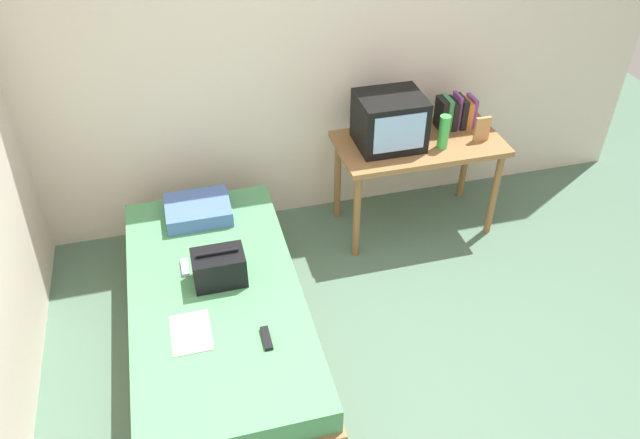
{
  "coord_description": "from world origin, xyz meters",
  "views": [
    {
      "loc": [
        -0.96,
        -1.92,
        2.96
      ],
      "look_at": [
        -0.18,
        1.04,
        0.57
      ],
      "focal_mm": 35.02,
      "sensor_mm": 36.0,
      "label": 1
    }
  ],
  "objects_px": {
    "handbag": "(219,268)",
    "pillow": "(198,210)",
    "water_bottle": "(444,132)",
    "bed": "(219,318)",
    "magazine": "(191,333)",
    "tv": "(390,121)",
    "remote_dark": "(266,338)",
    "picture_frame": "(482,129)",
    "remote_silver": "(185,267)",
    "book_row": "(455,112)",
    "desk": "(418,152)"
  },
  "relations": [
    {
      "from": "tv",
      "to": "remote_dark",
      "type": "distance_m",
      "value": 1.76
    },
    {
      "from": "magazine",
      "to": "remote_silver",
      "type": "height_order",
      "value": "remote_silver"
    },
    {
      "from": "water_bottle",
      "to": "magazine",
      "type": "relative_size",
      "value": 0.83
    },
    {
      "from": "bed",
      "to": "tv",
      "type": "relative_size",
      "value": 4.55
    },
    {
      "from": "desk",
      "to": "picture_frame",
      "type": "xyz_separation_m",
      "value": [
        0.42,
        -0.1,
        0.18
      ]
    },
    {
      "from": "handbag",
      "to": "magazine",
      "type": "distance_m",
      "value": 0.43
    },
    {
      "from": "book_row",
      "to": "remote_silver",
      "type": "bearing_deg",
      "value": -159.96
    },
    {
      "from": "magazine",
      "to": "desk",
      "type": "bearing_deg",
      "value": 33.05
    },
    {
      "from": "picture_frame",
      "to": "remote_silver",
      "type": "height_order",
      "value": "picture_frame"
    },
    {
      "from": "handbag",
      "to": "water_bottle",
      "type": "bearing_deg",
      "value": 21.36
    },
    {
      "from": "water_bottle",
      "to": "pillow",
      "type": "relative_size",
      "value": 0.57
    },
    {
      "from": "bed",
      "to": "desk",
      "type": "relative_size",
      "value": 1.72
    },
    {
      "from": "handbag",
      "to": "picture_frame",
      "type": "bearing_deg",
      "value": 18.86
    },
    {
      "from": "bed",
      "to": "remote_dark",
      "type": "xyz_separation_m",
      "value": [
        0.22,
        -0.44,
        0.24
      ]
    },
    {
      "from": "picture_frame",
      "to": "remote_silver",
      "type": "xyz_separation_m",
      "value": [
        -2.12,
        -0.51,
        -0.35
      ]
    },
    {
      "from": "desk",
      "to": "handbag",
      "type": "distance_m",
      "value": 1.7
    },
    {
      "from": "water_bottle",
      "to": "magazine",
      "type": "distance_m",
      "value": 2.13
    },
    {
      "from": "book_row",
      "to": "pillow",
      "type": "relative_size",
      "value": 0.64
    },
    {
      "from": "water_bottle",
      "to": "handbag",
      "type": "xyz_separation_m",
      "value": [
        -1.63,
        -0.64,
        -0.3
      ]
    },
    {
      "from": "bed",
      "to": "magazine",
      "type": "height_order",
      "value": "magazine"
    },
    {
      "from": "water_bottle",
      "to": "remote_dark",
      "type": "height_order",
      "value": "water_bottle"
    },
    {
      "from": "book_row",
      "to": "magazine",
      "type": "xyz_separation_m",
      "value": [
        -2.04,
        -1.26,
        -0.38
      ]
    },
    {
      "from": "bed",
      "to": "water_bottle",
      "type": "xyz_separation_m",
      "value": [
        1.68,
        0.71,
        0.62
      ]
    },
    {
      "from": "book_row",
      "to": "magazine",
      "type": "relative_size",
      "value": 0.92
    },
    {
      "from": "handbag",
      "to": "pillow",
      "type": "bearing_deg",
      "value": 95.03
    },
    {
      "from": "water_bottle",
      "to": "desk",
      "type": "bearing_deg",
      "value": 134.46
    },
    {
      "from": "tv",
      "to": "remote_dark",
      "type": "height_order",
      "value": "tv"
    },
    {
      "from": "water_bottle",
      "to": "book_row",
      "type": "xyz_separation_m",
      "value": [
        0.2,
        0.25,
        -0.01
      ]
    },
    {
      "from": "handbag",
      "to": "magazine",
      "type": "height_order",
      "value": "handbag"
    },
    {
      "from": "pillow",
      "to": "handbag",
      "type": "xyz_separation_m",
      "value": [
        0.06,
        -0.65,
        0.05
      ]
    },
    {
      "from": "book_row",
      "to": "remote_silver",
      "type": "xyz_separation_m",
      "value": [
        -2.02,
        -0.74,
        -0.38
      ]
    },
    {
      "from": "bed",
      "to": "remote_dark",
      "type": "distance_m",
      "value": 0.54
    },
    {
      "from": "pillow",
      "to": "remote_dark",
      "type": "xyz_separation_m",
      "value": [
        0.23,
        -1.16,
        -0.04
      ]
    },
    {
      "from": "picture_frame",
      "to": "pillow",
      "type": "bearing_deg",
      "value": -179.79
    },
    {
      "from": "remote_dark",
      "to": "tv",
      "type": "bearing_deg",
      "value": 49.09
    },
    {
      "from": "water_bottle",
      "to": "handbag",
      "type": "relative_size",
      "value": 0.8
    },
    {
      "from": "desk",
      "to": "picture_frame",
      "type": "relative_size",
      "value": 6.51
    },
    {
      "from": "picture_frame",
      "to": "handbag",
      "type": "distance_m",
      "value": 2.06
    },
    {
      "from": "picture_frame",
      "to": "magazine",
      "type": "relative_size",
      "value": 0.61
    },
    {
      "from": "magazine",
      "to": "book_row",
      "type": "bearing_deg",
      "value": 31.69
    },
    {
      "from": "bed",
      "to": "magazine",
      "type": "xyz_separation_m",
      "value": [
        -0.16,
        -0.29,
        0.23
      ]
    },
    {
      "from": "bed",
      "to": "pillow",
      "type": "relative_size",
      "value": 4.77
    },
    {
      "from": "desk",
      "to": "tv",
      "type": "distance_m",
      "value": 0.35
    },
    {
      "from": "water_bottle",
      "to": "picture_frame",
      "type": "height_order",
      "value": "water_bottle"
    },
    {
      "from": "book_row",
      "to": "bed",
      "type": "bearing_deg",
      "value": -152.76
    },
    {
      "from": "book_row",
      "to": "picture_frame",
      "type": "bearing_deg",
      "value": -66.92
    },
    {
      "from": "pillow",
      "to": "remote_silver",
      "type": "xyz_separation_m",
      "value": [
        -0.13,
        -0.5,
        -0.04
      ]
    },
    {
      "from": "pillow",
      "to": "desk",
      "type": "bearing_deg",
      "value": 3.72
    },
    {
      "from": "picture_frame",
      "to": "magazine",
      "type": "distance_m",
      "value": 2.4
    },
    {
      "from": "picture_frame",
      "to": "remote_dark",
      "type": "xyz_separation_m",
      "value": [
        -1.76,
        -1.17,
        -0.35
      ]
    }
  ]
}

